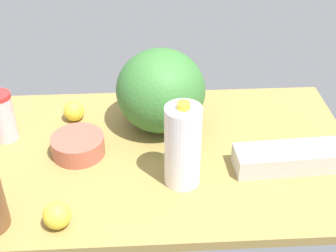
% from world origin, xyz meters
% --- Properties ---
extents(countertop, '(1.20, 0.76, 0.03)m').
position_xyz_m(countertop, '(0.00, 0.00, 0.01)').
color(countertop, olive).
rests_on(countertop, ground).
extents(mixing_bowl, '(0.17, 0.17, 0.06)m').
position_xyz_m(mixing_bowl, '(0.28, -0.01, 0.06)').
color(mixing_bowl, '#AB5544').
rests_on(mixing_bowl, countertop).
extents(egg_carton, '(0.34, 0.12, 0.07)m').
position_xyz_m(egg_carton, '(-0.36, 0.10, 0.06)').
color(egg_carton, beige).
rests_on(egg_carton, countertop).
extents(watermelon, '(0.29, 0.29, 0.28)m').
position_xyz_m(watermelon, '(0.02, -0.15, 0.17)').
color(watermelon, '#356F30').
rests_on(watermelon, countertop).
extents(tumbler_cup, '(0.08, 0.08, 0.17)m').
position_xyz_m(tumbler_cup, '(0.53, -0.11, 0.11)').
color(tumbler_cup, silver).
rests_on(tumbler_cup, countertop).
extents(milk_jug, '(0.10, 0.10, 0.27)m').
position_xyz_m(milk_jug, '(-0.03, 0.14, 0.16)').
color(milk_jug, white).
rests_on(milk_jug, countertop).
extents(lemon_by_jug, '(0.07, 0.07, 0.07)m').
position_xyz_m(lemon_by_jug, '(0.32, -0.20, 0.07)').
color(lemon_by_jug, yellow).
rests_on(lemon_by_jug, countertop).
extents(lemon_loose, '(0.07, 0.07, 0.07)m').
position_xyz_m(lemon_loose, '(0.31, 0.30, 0.07)').
color(lemon_loose, yellow).
rests_on(lemon_loose, countertop).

